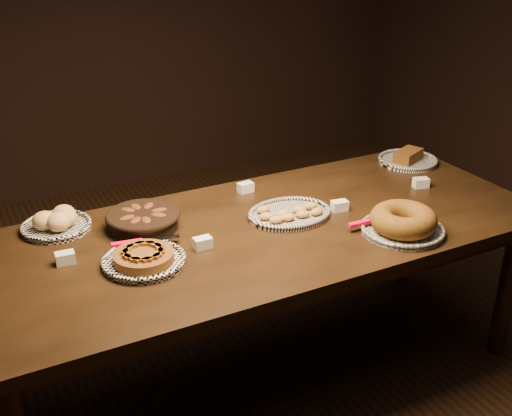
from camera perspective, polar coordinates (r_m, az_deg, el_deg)
name	(u,v)px	position (r m, az deg, el deg)	size (l,w,h in m)	color
ground	(262,372)	(3.06, 0.57, -14.38)	(5.00, 5.00, 0.00)	black
buffet_table	(263,243)	(2.68, 0.63, -3.15)	(2.40, 1.00, 0.75)	black
apple_tart_plate	(144,259)	(2.41, -9.95, -4.45)	(0.34, 0.31, 0.06)	white
madeleine_platter	(290,213)	(2.74, 3.00, -0.49)	(0.36, 0.30, 0.04)	black
bundt_cake_plate	(403,223)	(2.66, 12.93, -1.28)	(0.36, 0.34, 0.11)	black
croissant_basket	(143,218)	(2.67, -10.01, -0.92)	(0.37, 0.37, 0.08)	black
bread_roll_plate	(57,222)	(2.74, -17.26, -1.19)	(0.29, 0.29, 0.09)	white
loaf_plate	(408,159)	(3.42, 13.35, 4.25)	(0.30, 0.30, 0.07)	black
tent_cards	(265,212)	(2.73, 0.76, -0.40)	(1.73, 0.46, 0.04)	white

